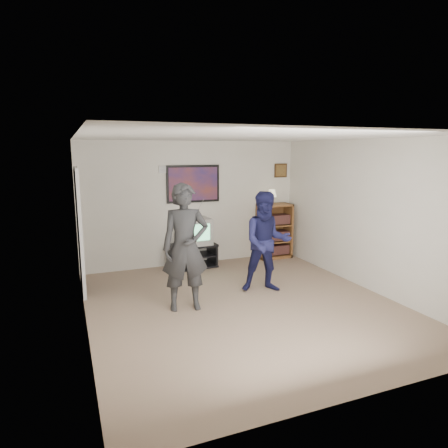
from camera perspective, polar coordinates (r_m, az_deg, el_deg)
room_shell at (r=6.13m, az=1.62°, el=0.49°), size 4.51×5.00×2.51m
media_stand at (r=8.04m, az=-4.57°, el=-4.53°), size 0.97×0.58×0.47m
crt_television at (r=7.94m, az=-4.29°, el=-1.04°), size 0.64×0.55×0.52m
bookshelf at (r=8.73m, az=7.19°, el=-0.99°), size 0.72×0.41×1.18m
table_lamp at (r=8.57m, az=6.84°, el=3.87°), size 0.20×0.20×0.31m
person_tall at (r=5.81m, az=-5.55°, el=-3.36°), size 0.74×0.55×1.86m
person_short at (r=6.58m, az=6.12°, el=-2.58°), size 0.96×0.84×1.66m
controller_left at (r=5.89m, az=-6.26°, el=0.30°), size 0.07×0.12×0.03m
controller_right at (r=6.68m, az=4.96°, el=0.21°), size 0.06×0.12×0.03m
poster at (r=8.06m, az=-4.42°, el=5.74°), size 1.10×0.03×0.75m
air_vent at (r=7.90m, az=-8.30°, el=7.74°), size 0.28×0.02×0.14m
small_picture at (r=8.86m, az=8.10°, el=7.58°), size 0.30×0.03×0.30m
doorway at (r=6.92m, az=-20.01°, el=-1.10°), size 0.03×0.85×2.00m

